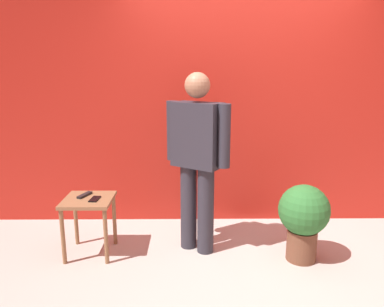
% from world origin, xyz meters
% --- Properties ---
extents(ground_plane, '(12.00, 12.00, 0.00)m').
position_xyz_m(ground_plane, '(0.00, 0.00, 0.00)').
color(ground_plane, '#B7B2A8').
extents(back_wall_red, '(6.03, 0.12, 3.34)m').
position_xyz_m(back_wall_red, '(0.00, 1.31, 1.67)').
color(back_wall_red, red).
rests_on(back_wall_red, ground_plane).
extents(standing_person, '(0.59, 0.44, 1.63)m').
position_xyz_m(standing_person, '(-0.49, 0.55, 0.91)').
color(standing_person, '#2D2D38').
rests_on(standing_person, ground_plane).
extents(side_table, '(0.43, 0.43, 0.53)m').
position_xyz_m(side_table, '(-1.47, 0.48, 0.43)').
color(side_table, olive).
rests_on(side_table, ground_plane).
extents(cell_phone, '(0.08, 0.15, 0.01)m').
position_xyz_m(cell_phone, '(-1.40, 0.45, 0.54)').
color(cell_phone, black).
rests_on(cell_phone, side_table).
extents(tv_remote, '(0.11, 0.17, 0.02)m').
position_xyz_m(tv_remote, '(-1.51, 0.54, 0.54)').
color(tv_remote, black).
rests_on(tv_remote, side_table).
extents(potted_plant, '(0.44, 0.44, 0.69)m').
position_xyz_m(potted_plant, '(0.42, 0.34, 0.41)').
color(potted_plant, brown).
rests_on(potted_plant, ground_plane).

